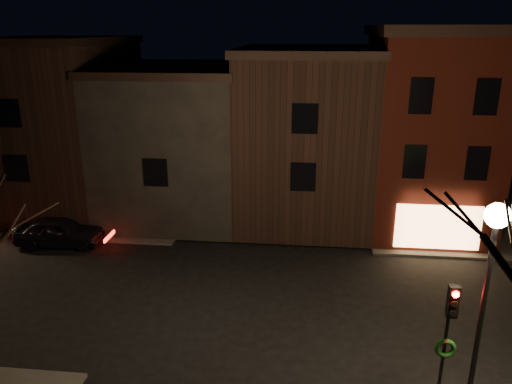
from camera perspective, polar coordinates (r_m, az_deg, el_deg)
ground at (r=20.48m, az=0.49°, el=-12.57°), size 120.00×120.00×0.00m
sidewalk_far_left at (r=44.58m, az=-23.23°, el=3.22°), size 30.00×30.00×0.12m
corner_building at (r=28.16m, az=19.10°, el=6.84°), size 6.50×8.50×10.50m
row_building_a at (r=28.57m, az=5.66°, el=6.74°), size 7.30×10.30×9.40m
row_building_b at (r=29.63m, az=-8.61°, el=6.05°), size 7.80×10.30×8.40m
row_building_c at (r=32.10m, az=-21.41°, el=7.30°), size 7.30×10.30×9.90m
street_lamp_near at (r=13.44m, az=25.24°, el=-6.92°), size 0.60×0.60×6.48m
traffic_signal at (r=14.76m, az=21.10°, el=-14.50°), size 0.58×0.38×4.05m
parked_car_a at (r=27.05m, az=-21.53°, el=-4.23°), size 4.47×2.11×1.48m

